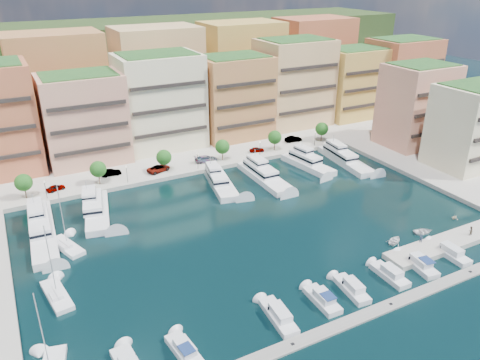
{
  "coord_description": "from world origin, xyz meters",
  "views": [
    {
      "loc": [
        -41.12,
        -69.98,
        47.31
      ],
      "look_at": [
        1.05,
        10.38,
        6.0
      ],
      "focal_mm": 35.0,
      "sensor_mm": 36.0,
      "label": 1
    }
  ],
  "objects_px": {
    "car_5": "(293,139)",
    "car_0": "(56,188)",
    "tender_0": "(395,240)",
    "car_3": "(206,159)",
    "yacht_0": "(41,228)",
    "tree_0": "(23,183)",
    "tender_2": "(423,232)",
    "lamppost_3": "(260,147)",
    "cruiser_6": "(390,275)",
    "cruiser_3": "(279,316)",
    "cruiser_8": "(449,253)",
    "tree_2": "(164,157)",
    "cruiser_4": "(323,300)",
    "yacht_6": "(343,158)",
    "lamppost_1": "(127,172)",
    "yacht_5": "(306,162)",
    "lamppost_2": "(198,158)",
    "cruiser_1": "(185,351)",
    "car_1": "(111,173)",
    "tree_5": "(322,129)",
    "yacht_3": "(220,181)",
    "tree_3": "(222,147)",
    "yacht_4": "(263,175)",
    "cruiser_7": "(419,264)",
    "car_4": "(257,150)",
    "yacht_1": "(96,210)",
    "person_1": "(470,231)",
    "cruiser_5": "(352,289)",
    "lamppost_0": "(45,187)",
    "tree_4": "(275,137)",
    "sailboat_1": "(57,296)",
    "lamppost_4": "(315,136)",
    "sailboat_2": "(67,247)",
    "tender_3": "(455,217)"
  },
  "relations": [
    {
      "from": "lamppost_3",
      "to": "car_3",
      "type": "bearing_deg",
      "value": 167.52
    },
    {
      "from": "tree_5",
      "to": "car_1",
      "type": "bearing_deg",
      "value": 176.63
    },
    {
      "from": "lamppost_1",
      "to": "person_1",
      "type": "height_order",
      "value": "lamppost_1"
    },
    {
      "from": "lamppost_2",
      "to": "tender_3",
      "type": "xyz_separation_m",
      "value": [
        37.38,
        -46.94,
        -3.4
      ]
    },
    {
      "from": "cruiser_4",
      "to": "car_1",
      "type": "distance_m",
      "value": 64.11
    },
    {
      "from": "lamppost_4",
      "to": "car_0",
      "type": "height_order",
      "value": "lamppost_4"
    },
    {
      "from": "lamppost_4",
      "to": "yacht_6",
      "type": "relative_size",
      "value": 0.2
    },
    {
      "from": "lamppost_4",
      "to": "cruiser_5",
      "type": "height_order",
      "value": "lamppost_4"
    },
    {
      "from": "lamppost_3",
      "to": "cruiser_6",
      "type": "bearing_deg",
      "value": -97.14
    },
    {
      "from": "cruiser_7",
      "to": "cruiser_4",
      "type": "bearing_deg",
      "value": 179.97
    },
    {
      "from": "tree_2",
      "to": "cruiser_3",
      "type": "height_order",
      "value": "tree_2"
    },
    {
      "from": "sailboat_1",
      "to": "yacht_6",
      "type": "bearing_deg",
      "value": 17.32
    },
    {
      "from": "yacht_0",
      "to": "tree_0",
      "type": "bearing_deg",
      "value": 94.63
    },
    {
      "from": "tree_5",
      "to": "car_5",
      "type": "bearing_deg",
      "value": 155.91
    },
    {
      "from": "tender_0",
      "to": "car_3",
      "type": "relative_size",
      "value": 0.62
    },
    {
      "from": "tender_2",
      "to": "cruiser_4",
      "type": "bearing_deg",
      "value": 120.11
    },
    {
      "from": "tree_2",
      "to": "sailboat_2",
      "type": "distance_m",
      "value": 36.44
    },
    {
      "from": "tender_2",
      "to": "car_0",
      "type": "height_order",
      "value": "car_0"
    },
    {
      "from": "cruiser_6",
      "to": "sailboat_1",
      "type": "height_order",
      "value": "sailboat_1"
    },
    {
      "from": "tree_5",
      "to": "person_1",
      "type": "distance_m",
      "value": 56.5
    },
    {
      "from": "yacht_4",
      "to": "car_4",
      "type": "distance_m",
      "value": 16.09
    },
    {
      "from": "cruiser_5",
      "to": "yacht_5",
      "type": "bearing_deg",
      "value": 62.94
    },
    {
      "from": "car_5",
      "to": "car_0",
      "type": "bearing_deg",
      "value": 99.25
    },
    {
      "from": "tender_2",
      "to": "lamppost_0",
      "type": "bearing_deg",
      "value": 68.38
    },
    {
      "from": "tree_0",
      "to": "tree_4",
      "type": "relative_size",
      "value": 1.0
    },
    {
      "from": "lamppost_4",
      "to": "tender_3",
      "type": "bearing_deg",
      "value": -88.31
    },
    {
      "from": "yacht_5",
      "to": "cruiser_1",
      "type": "height_order",
      "value": "yacht_5"
    },
    {
      "from": "lamppost_2",
      "to": "person_1",
      "type": "xyz_separation_m",
      "value": [
        33.13,
        -53.71,
        -1.91
      ]
    },
    {
      "from": "tree_5",
      "to": "yacht_3",
      "type": "xyz_separation_m",
      "value": [
        -38.68,
        -12.27,
        -3.53
      ]
    },
    {
      "from": "tender_2",
      "to": "tree_5",
      "type": "bearing_deg",
      "value": 1.32
    },
    {
      "from": "cruiser_3",
      "to": "cruiser_8",
      "type": "distance_m",
      "value": 36.17
    },
    {
      "from": "tree_3",
      "to": "yacht_4",
      "type": "xyz_separation_m",
      "value": [
        4.37,
        -13.65,
        -3.65
      ]
    },
    {
      "from": "sailboat_1",
      "to": "car_1",
      "type": "xyz_separation_m",
      "value": [
        18.61,
        41.23,
        1.48
      ]
    },
    {
      "from": "lamppost_2",
      "to": "car_1",
      "type": "xyz_separation_m",
      "value": [
        -20.45,
        5.86,
        -2.04
      ]
    },
    {
      "from": "lamppost_2",
      "to": "lamppost_3",
      "type": "relative_size",
      "value": 1.0
    },
    {
      "from": "tree_2",
      "to": "car_1",
      "type": "distance_m",
      "value": 13.28
    },
    {
      "from": "cruiser_4",
      "to": "car_0",
      "type": "xyz_separation_m",
      "value": [
        -30.79,
        59.07,
        1.13
      ]
    },
    {
      "from": "tree_3",
      "to": "sailboat_2",
      "type": "distance_m",
      "value": 49.58
    },
    {
      "from": "lamppost_3",
      "to": "cruiser_8",
      "type": "height_order",
      "value": "lamppost_3"
    },
    {
      "from": "lamppost_0",
      "to": "yacht_5",
      "type": "xyz_separation_m",
      "value": [
        62.41,
        -9.71,
        -2.62
      ]
    },
    {
      "from": "tree_4",
      "to": "yacht_0",
      "type": "distance_m",
      "value": 64.77
    },
    {
      "from": "lamppost_1",
      "to": "tender_2",
      "type": "xyz_separation_m",
      "value": [
        45.13,
        -48.05,
        -3.43
      ]
    },
    {
      "from": "lamppost_2",
      "to": "car_0",
      "type": "xyz_separation_m",
      "value": [
        -33.68,
        3.27,
        -2.12
      ]
    },
    {
      "from": "car_1",
      "to": "yacht_3",
      "type": "bearing_deg",
      "value": -123.27
    },
    {
      "from": "yacht_4",
      "to": "cruiser_8",
      "type": "bearing_deg",
      "value": -73.8
    },
    {
      "from": "lamppost_4",
      "to": "yacht_1",
      "type": "distance_m",
      "value": 64.52
    },
    {
      "from": "lamppost_0",
      "to": "lamppost_1",
      "type": "height_order",
      "value": "same"
    },
    {
      "from": "yacht_5",
      "to": "tender_0",
      "type": "bearing_deg",
      "value": -99.71
    },
    {
      "from": "car_4",
      "to": "yacht_1",
      "type": "bearing_deg",
      "value": 120.85
    },
    {
      "from": "tender_0",
      "to": "yacht_6",
      "type": "bearing_deg",
      "value": -48.85
    }
  ]
}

